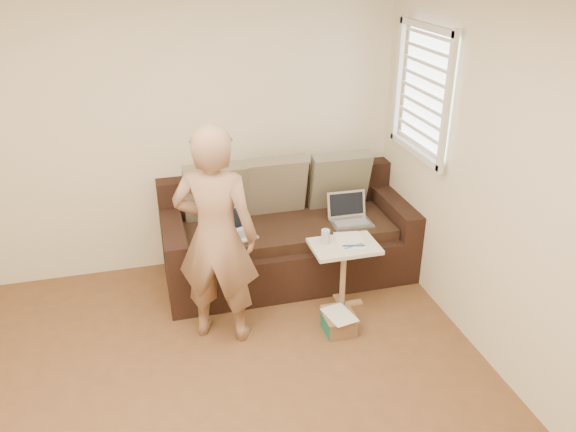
% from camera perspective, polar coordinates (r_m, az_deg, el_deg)
% --- Properties ---
extents(wall_back, '(4.00, 0.00, 4.00)m').
position_cam_1_polar(wall_back, '(5.11, -11.33, 8.27)').
color(wall_back, beige).
rests_on(wall_back, ground).
extents(wall_right, '(0.00, 4.50, 4.50)m').
position_cam_1_polar(wall_right, '(3.79, 23.70, 0.23)').
color(wall_right, beige).
rests_on(wall_right, ground).
extents(window_blinds, '(0.12, 0.88, 1.08)m').
position_cam_1_polar(window_blinds, '(4.82, 13.30, 11.98)').
color(window_blinds, white).
rests_on(window_blinds, wall_right).
extents(sofa, '(2.20, 0.95, 0.85)m').
position_cam_1_polar(sofa, '(5.14, -0.01, -1.68)').
color(sofa, black).
rests_on(sofa, ground).
extents(pillow_left, '(0.55, 0.29, 0.57)m').
position_cam_1_polar(pillow_left, '(5.09, -7.26, 2.38)').
color(pillow_left, '#68604C').
rests_on(pillow_left, sofa).
extents(pillow_mid, '(0.55, 0.27, 0.57)m').
position_cam_1_polar(pillow_mid, '(5.19, -1.25, 3.05)').
color(pillow_mid, '#6A624C').
rests_on(pillow_mid, sofa).
extents(pillow_right, '(0.55, 0.28, 0.57)m').
position_cam_1_polar(pillow_right, '(5.33, 5.11, 3.57)').
color(pillow_right, '#68604C').
rests_on(pillow_right, sofa).
extents(laptop_silver, '(0.36, 0.26, 0.24)m').
position_cam_1_polar(laptop_silver, '(5.12, 6.33, -0.78)').
color(laptop_silver, '#B7BABC').
rests_on(laptop_silver, sofa).
extents(laptop_white, '(0.38, 0.32, 0.23)m').
position_cam_1_polar(laptop_white, '(4.87, -5.19, -2.19)').
color(laptop_white, white).
rests_on(laptop_white, sofa).
extents(person, '(0.74, 0.64, 1.71)m').
position_cam_1_polar(person, '(4.18, -7.18, -2.07)').
color(person, '#90674E').
rests_on(person, ground).
extents(side_table, '(0.54, 0.38, 0.59)m').
position_cam_1_polar(side_table, '(4.77, 5.50, -5.97)').
color(side_table, silver).
rests_on(side_table, ground).
extents(drinking_glass, '(0.07, 0.07, 0.12)m').
position_cam_1_polar(drinking_glass, '(4.60, 3.75, -2.07)').
color(drinking_glass, silver).
rests_on(drinking_glass, side_table).
extents(scissors, '(0.20, 0.14, 0.02)m').
position_cam_1_polar(scissors, '(4.59, 6.55, -2.96)').
color(scissors, silver).
rests_on(scissors, side_table).
extents(paper_on_table, '(0.25, 0.33, 0.00)m').
position_cam_1_polar(paper_on_table, '(4.68, 6.15, -2.41)').
color(paper_on_table, white).
rests_on(paper_on_table, side_table).
extents(striped_box, '(0.25, 0.25, 0.16)m').
position_cam_1_polar(striped_box, '(4.60, 5.11, -10.56)').
color(striped_box, red).
rests_on(striped_box, ground).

